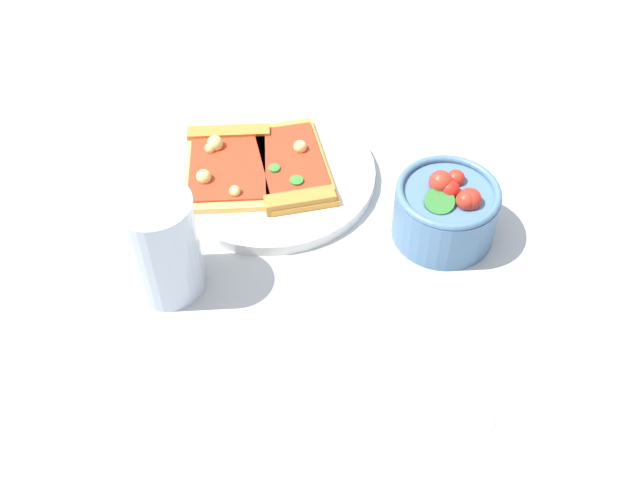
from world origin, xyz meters
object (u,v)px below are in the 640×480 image
object	(u,v)px
pizza_slice_near	(227,162)
paper_napkin	(403,360)
salad_bowl	(446,210)
soda_glass	(162,248)
pizza_slice_far	(291,169)
plate	(271,174)

from	to	relation	value
pizza_slice_near	paper_napkin	world-z (taller)	pizza_slice_near
salad_bowl	paper_napkin	size ratio (longest dim) A/B	0.72
soda_glass	paper_napkin	bearing A→B (deg)	69.82
pizza_slice_far	soda_glass	xyz separation A→B (m)	(0.16, -0.12, 0.04)
salad_bowl	paper_napkin	distance (m)	0.18
pizza_slice_near	salad_bowl	bearing A→B (deg)	70.89
soda_glass	pizza_slice_far	bearing A→B (deg)	143.63
paper_napkin	plate	bearing A→B (deg)	-149.80
plate	paper_napkin	xyz separation A→B (m)	(0.25, 0.15, -0.01)
plate	soda_glass	size ratio (longest dim) A/B	2.05
pizza_slice_far	paper_napkin	world-z (taller)	pizza_slice_far
plate	salad_bowl	distance (m)	0.21
plate	pizza_slice_far	bearing A→B (deg)	79.31
soda_glass	paper_napkin	world-z (taller)	soda_glass
salad_bowl	soda_glass	bearing A→B (deg)	-74.21
plate	pizza_slice_near	bearing A→B (deg)	-95.29
soda_glass	pizza_slice_near	bearing A→B (deg)	166.25
salad_bowl	soda_glass	world-z (taller)	soda_glass
pizza_slice_far	soda_glass	size ratio (longest dim) A/B	1.39
pizza_slice_near	salad_bowl	world-z (taller)	salad_bowl
pizza_slice_far	salad_bowl	xyz separation A→B (m)	(0.08, 0.17, 0.02)
salad_bowl	soda_glass	size ratio (longest dim) A/B	0.94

